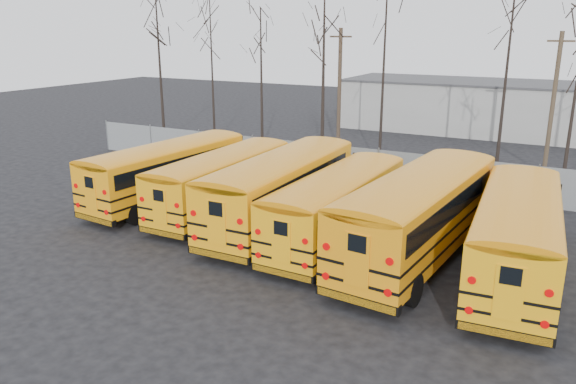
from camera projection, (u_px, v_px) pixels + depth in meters
The scene contains 18 objects.
ground at pixel (268, 263), 20.64m from camera, with size 120.00×120.00×0.00m, color black.
fence at pixel (378, 168), 30.53m from camera, with size 40.00×0.04×2.00m, color gray.
distant_building at pixel (482, 107), 46.29m from camera, with size 22.00×8.00×4.00m, color #A8A7A3.
bus_a at pixel (170, 167), 27.50m from camera, with size 3.38×10.89×3.00m.
bus_b at pixel (225, 177), 25.99m from camera, with size 2.38×10.31×2.88m.
bus_c at pixel (284, 184), 24.10m from camera, with size 2.76×11.53×3.22m.
bus_d at pixel (340, 201), 22.30m from camera, with size 2.70×10.52×2.93m.
bus_e at pixel (422, 208), 20.63m from camera, with size 3.83×12.14×3.34m.
bus_f at pixel (518, 229), 18.96m from camera, with size 3.32×11.18×3.09m.
utility_pole_left at pixel (339, 91), 37.31m from camera, with size 1.48×0.26×8.31m.
utility_pole_right at pixel (553, 103), 32.21m from camera, with size 1.45×0.25×8.15m.
tree_0 at pixel (160, 67), 40.69m from camera, with size 0.26×0.26×11.15m, color black.
tree_1 at pixel (212, 73), 40.62m from camera, with size 0.26×0.26×10.36m, color black.
tree_2 at pixel (261, 81), 38.62m from camera, with size 0.26×0.26×9.62m, color black.
tree_3 at pixel (323, 78), 34.51m from camera, with size 0.26×0.26×10.68m, color black.
tree_4 at pixel (384, 60), 33.33m from camera, with size 0.26×0.26×12.94m, color black.
tree_5 at pixel (506, 74), 31.35m from camera, with size 0.26×0.26×11.62m, color black.
tree_6 at pixel (574, 106), 26.81m from camera, with size 0.26×0.26×9.49m, color black.
Camera 1 is at (9.57, -16.50, 8.35)m, focal length 35.00 mm.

